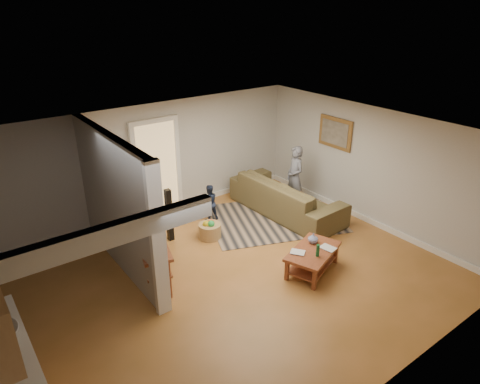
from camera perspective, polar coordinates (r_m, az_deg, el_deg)
name	(u,v)px	position (r m, az deg, el deg)	size (l,w,h in m)	color
ground	(224,280)	(7.53, -2.15, -11.71)	(7.50, 7.50, 0.00)	brown
room_shell	(149,213)	(6.66, -12.03, -2.75)	(7.54, 6.02, 2.52)	#B4B3AD
area_rug	(274,218)	(9.51, 4.49, -3.52)	(2.81, 2.05, 0.01)	black
sofa	(285,212)	(9.80, 6.08, -2.73)	(2.77, 1.08, 0.81)	#4E4727
coffee_table	(313,254)	(7.71, 9.68, -8.16)	(1.25, 0.98, 0.65)	brown
tv_console	(154,247)	(7.27, -11.46, -7.17)	(0.77, 1.28, 1.04)	brown
speaker_left	(160,239)	(7.92, -10.67, -6.15)	(0.09, 0.09, 0.94)	black
speaker_right	(169,215)	(8.54, -9.42, -3.07)	(0.11, 0.11, 1.10)	black
toy_basket	(210,230)	(8.71, -4.05, -5.07)	(0.46, 0.46, 0.41)	olive
child	(293,205)	(10.16, 7.11, -1.77)	(0.53, 0.35, 1.45)	slate
toddler	(210,219)	(9.47, -4.06, -3.67)	(0.40, 0.31, 0.82)	#1E273F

